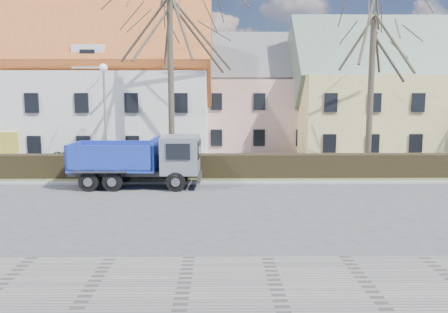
{
  "coord_description": "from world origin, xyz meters",
  "views": [
    {
      "loc": [
        0.85,
        -17.9,
        4.66
      ],
      "look_at": [
        1.11,
        3.52,
        1.6
      ],
      "focal_mm": 35.0,
      "sensor_mm": 36.0,
      "label": 1
    }
  ],
  "objects_px": {
    "streetlight": "(105,120)",
    "cart_frame": "(96,179)",
    "dump_truck": "(132,161)",
    "parked_car_a": "(85,156)"
  },
  "relations": [
    {
      "from": "cart_frame",
      "to": "parked_car_a",
      "type": "height_order",
      "value": "parked_car_a"
    },
    {
      "from": "dump_truck",
      "to": "streetlight",
      "type": "bearing_deg",
      "value": 124.6
    },
    {
      "from": "cart_frame",
      "to": "streetlight",
      "type": "bearing_deg",
      "value": 92.17
    },
    {
      "from": "dump_truck",
      "to": "streetlight",
      "type": "distance_m",
      "value": 4.22
    },
    {
      "from": "dump_truck",
      "to": "parked_car_a",
      "type": "bearing_deg",
      "value": 124.54
    },
    {
      "from": "parked_car_a",
      "to": "dump_truck",
      "type": "bearing_deg",
      "value": -154.69
    },
    {
      "from": "streetlight",
      "to": "cart_frame",
      "type": "relative_size",
      "value": 8.93
    },
    {
      "from": "dump_truck",
      "to": "parked_car_a",
      "type": "height_order",
      "value": "dump_truck"
    },
    {
      "from": "streetlight",
      "to": "cart_frame",
      "type": "bearing_deg",
      "value": -87.83
    },
    {
      "from": "cart_frame",
      "to": "parked_car_a",
      "type": "bearing_deg",
      "value": 111.77
    }
  ]
}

